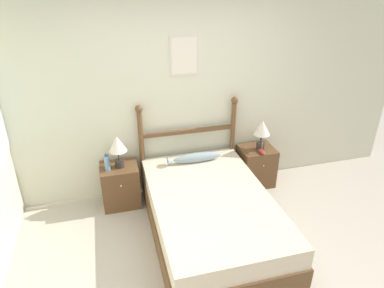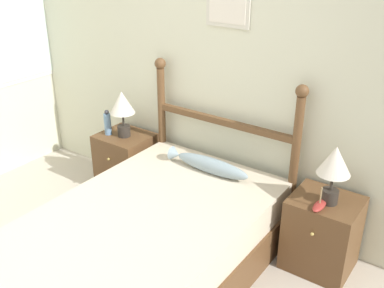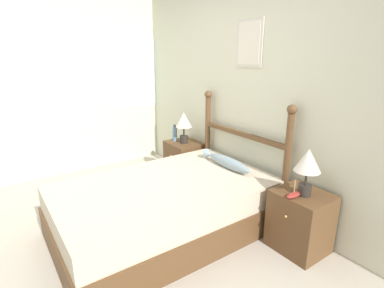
% 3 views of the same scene
% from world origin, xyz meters
% --- Properties ---
extents(wall_back, '(6.40, 0.08, 2.55)m').
position_xyz_m(wall_back, '(0.00, 1.73, 1.28)').
color(wall_back, beige).
rests_on(wall_back, ground_plane).
extents(bed, '(1.32, 2.09, 0.52)m').
position_xyz_m(bed, '(0.07, 0.61, 0.26)').
color(bed, brown).
rests_on(bed, ground_plane).
extents(headboard, '(1.34, 0.09, 1.28)m').
position_xyz_m(headboard, '(0.07, 1.62, 0.72)').
color(headboard, brown).
rests_on(headboard, ground_plane).
extents(nightstand_left, '(0.46, 0.43, 0.56)m').
position_xyz_m(nightstand_left, '(-0.87, 1.47, 0.28)').
color(nightstand_left, brown).
rests_on(nightstand_left, ground_plane).
extents(nightstand_right, '(0.46, 0.43, 0.56)m').
position_xyz_m(nightstand_right, '(1.02, 1.47, 0.28)').
color(nightstand_right, brown).
rests_on(nightstand_right, ground_plane).
extents(table_lamp_left, '(0.22, 0.22, 0.42)m').
position_xyz_m(table_lamp_left, '(-0.85, 1.45, 0.85)').
color(table_lamp_left, '#2D2823').
rests_on(table_lamp_left, nightstand_left).
extents(table_lamp_right, '(0.22, 0.22, 0.42)m').
position_xyz_m(table_lamp_right, '(1.04, 1.44, 0.85)').
color(table_lamp_right, '#2D2823').
rests_on(table_lamp_right, nightstand_right).
extents(bottle, '(0.06, 0.06, 0.23)m').
position_xyz_m(bottle, '(-1.00, 1.40, 0.66)').
color(bottle, '#668CB2').
rests_on(bottle, nightstand_left).
extents(model_boat, '(0.07, 0.18, 0.16)m').
position_xyz_m(model_boat, '(1.01, 1.33, 0.58)').
color(model_boat, maroon).
rests_on(model_boat, nightstand_right).
extents(fish_pillow, '(0.71, 0.11, 0.13)m').
position_xyz_m(fish_pillow, '(0.10, 1.38, 0.59)').
color(fish_pillow, '#8499A3').
rests_on(fish_pillow, bed).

